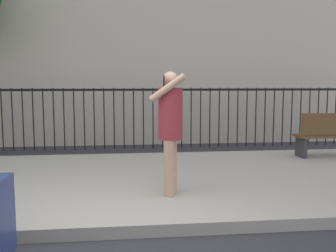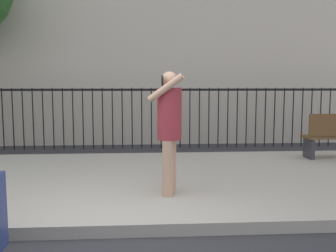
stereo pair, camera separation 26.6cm
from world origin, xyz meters
The scene contains 4 objects.
ground_plane centered at (0.00, 0.00, 0.00)m, with size 60.00×60.00×0.00m, color #333338.
sidewalk centered at (0.00, 2.20, 0.07)m, with size 28.00×4.40×0.15m, color #B2ADA3.
iron_fence centered at (0.00, 5.90, 1.02)m, with size 12.03×0.04×1.60m.
pedestrian_on_phone centered at (0.79, 1.18, 1.16)m, with size 0.52×0.71×1.73m.
Camera 2 is at (0.42, -4.07, 1.72)m, focal length 40.54 mm.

